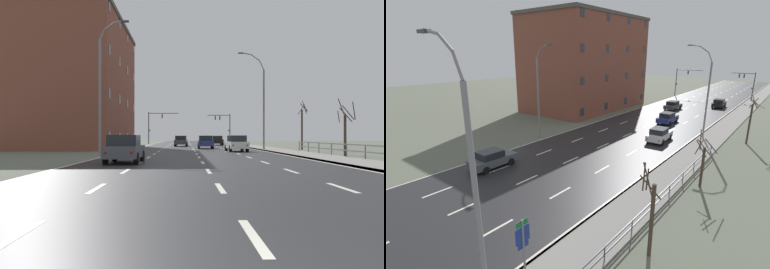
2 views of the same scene
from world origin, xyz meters
TOP-DOWN VIEW (x-y plane):
  - ground_plane at (0.00, 48.00)m, footprint 160.00×160.00m
  - road_asphalt_strip at (0.00, 59.99)m, footprint 14.00×120.00m
  - sidewalk_right at (8.43, 60.00)m, footprint 3.00×120.00m
  - guardrail at (9.85, 18.29)m, footprint 0.07×29.95m
  - street_lamp_foreground at (7.44, 9.36)m, footprint 2.49×0.24m
  - street_lamp_midground at (7.39, 38.72)m, footprint 2.89×0.24m
  - street_lamp_left_bank at (-7.46, 26.97)m, footprint 2.34×0.24m
  - highway_sign at (8.39, 10.64)m, footprint 0.09×0.68m
  - traffic_signal_right at (6.81, 73.13)m, footprint 4.50×0.36m
  - traffic_signal_left at (-6.79, 72.18)m, footprint 5.86×0.36m
  - car_far_left at (1.51, 43.31)m, footprint 1.88×4.12m
  - car_near_right at (-4.33, 18.08)m, footprint 1.88×4.12m
  - car_near_left at (4.04, 34.42)m, footprint 2.00×4.18m
  - car_mid_centre at (4.35, 60.95)m, footprint 1.90×4.13m
  - car_distant at (-1.50, 53.55)m, footprint 2.01×4.19m
  - brick_building at (-15.15, 46.26)m, footprint 13.13×22.04m
  - bare_tree_near at (11.22, 16.05)m, footprint 1.21×0.96m
  - bare_tree_mid at (11.02, 25.43)m, footprint 1.46×1.55m
  - bare_tree_far at (12.02, 39.51)m, footprint 0.99×1.09m

SIDE VIEW (x-z plane):
  - ground_plane at x=0.00m, z-range -0.12..0.00m
  - road_asphalt_strip at x=0.00m, z-range 0.00..0.02m
  - sidewalk_right at x=8.43m, z-range 0.00..0.12m
  - guardrail at x=9.85m, z-range 0.21..1.21m
  - car_far_left at x=1.51m, z-range 0.02..1.59m
  - car_near_right at x=-4.33m, z-range 0.02..1.59m
  - car_near_left at x=4.04m, z-range 0.02..1.59m
  - car_mid_centre at x=4.35m, z-range 0.02..1.59m
  - car_distant at x=-1.50m, z-range 0.02..1.59m
  - bare_tree_mid at x=11.02m, z-range -0.24..4.11m
  - bare_tree_near at x=11.22m, z-range -0.20..4.70m
  - highway_sign at x=8.39m, z-range 0.51..4.13m
  - bare_tree_far at x=12.02m, z-range -0.18..5.23m
  - traffic_signal_right at x=6.81m, z-range 1.07..6.93m
  - traffic_signal_left at x=-6.79m, z-range 1.03..7.20m
  - street_lamp_foreground at x=7.44m, z-range -0.11..10.34m
  - street_lamp_midground at x=7.39m, z-range -0.15..10.46m
  - street_lamp_left_bank at x=-7.46m, z-range -0.10..10.47m
  - brick_building at x=-15.15m, z-range 0.01..15.92m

